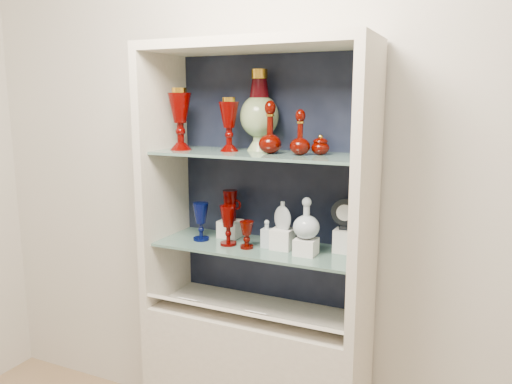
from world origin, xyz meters
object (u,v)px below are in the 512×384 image
at_px(ruby_decanter_a, 270,124).
at_px(ruby_goblet_tall, 228,225).
at_px(pedestal_lamp_right, 229,124).
at_px(cameo_medallion, 345,214).
at_px(ruby_goblet_small, 247,235).
at_px(clear_square_bottle, 267,234).
at_px(pedestal_lamp_left, 180,119).
at_px(clear_round_decanter, 306,219).
at_px(flat_flask, 283,215).
at_px(lidded_bowl, 320,144).
at_px(cobalt_goblet, 201,222).
at_px(enamel_urn, 259,110).
at_px(ruby_decanter_b, 300,131).
at_px(ruby_pitcher, 230,205).

height_order(ruby_decanter_a, ruby_goblet_tall, ruby_decanter_a).
distance_m(pedestal_lamp_right, cameo_medallion, 0.64).
relative_size(ruby_decanter_a, ruby_goblet_small, 2.05).
bearing_deg(ruby_goblet_tall, pedestal_lamp_right, 108.95).
bearing_deg(ruby_goblet_small, clear_square_bottle, 34.82).
xyz_separation_m(pedestal_lamp_left, clear_round_decanter, (0.61, -0.00, -0.41)).
bearing_deg(pedestal_lamp_left, flat_flask, 4.35).
bearing_deg(lidded_bowl, pedestal_lamp_right, -176.93).
height_order(cobalt_goblet, clear_round_decanter, clear_round_decanter).
bearing_deg(pedestal_lamp_left, cameo_medallion, 7.87).
bearing_deg(clear_round_decanter, pedestal_lamp_left, 179.97).
distance_m(lidded_bowl, flat_flask, 0.35).
xyz_separation_m(pedestal_lamp_right, enamel_urn, (0.11, 0.08, 0.06)).
distance_m(ruby_decanter_a, ruby_goblet_small, 0.49).
xyz_separation_m(ruby_decanter_b, lidded_bowl, (0.07, 0.05, -0.06)).
height_order(pedestal_lamp_left, ruby_goblet_small, pedestal_lamp_left).
bearing_deg(lidded_bowl, pedestal_lamp_left, -174.22).
relative_size(pedestal_lamp_right, enamel_urn, 0.66).
height_order(pedestal_lamp_left, clear_square_bottle, pedestal_lamp_left).
relative_size(clear_square_bottle, clear_round_decanter, 0.74).
bearing_deg(ruby_decanter_a, cobalt_goblet, -177.88).
bearing_deg(ruby_decanter_a, ruby_decanter_b, -0.23).
height_order(pedestal_lamp_right, ruby_decanter_b, pedestal_lamp_right).
relative_size(lidded_bowl, ruby_pitcher, 0.60).
distance_m(cobalt_goblet, ruby_pitcher, 0.16).
bearing_deg(ruby_decanter_b, clear_round_decanter, -26.02).
height_order(ruby_decanter_b, ruby_goblet_small, ruby_decanter_b).
height_order(cobalt_goblet, ruby_pitcher, ruby_pitcher).
distance_m(flat_flask, clear_round_decanter, 0.13).
xyz_separation_m(ruby_goblet_tall, ruby_pitcher, (-0.05, 0.13, 0.06)).
height_order(ruby_decanter_a, cameo_medallion, ruby_decanter_a).
relative_size(lidded_bowl, ruby_goblet_small, 0.71).
distance_m(pedestal_lamp_right, ruby_decanter_b, 0.34).
bearing_deg(cameo_medallion, clear_square_bottle, -176.29).
relative_size(pedestal_lamp_left, cameo_medallion, 2.03).
bearing_deg(pedestal_lamp_right, ruby_pitcher, 116.46).
height_order(ruby_decanter_b, ruby_goblet_tall, ruby_decanter_b).
bearing_deg(ruby_decanter_a, clear_round_decanter, -6.66).
bearing_deg(pedestal_lamp_left, ruby_goblet_small, -3.59).
xyz_separation_m(enamel_urn, ruby_goblet_tall, (-0.09, -0.13, -0.51)).
height_order(pedestal_lamp_left, ruby_pitcher, pedestal_lamp_left).
bearing_deg(flat_flask, clear_round_decanter, 0.82).
height_order(ruby_pitcher, cameo_medallion, cameo_medallion).
distance_m(pedestal_lamp_left, pedestal_lamp_right, 0.23).
xyz_separation_m(ruby_decanter_a, clear_square_bottle, (-0.02, 0.01, -0.48)).
distance_m(pedestal_lamp_left, lidded_bowl, 0.65).
height_order(clear_square_bottle, clear_round_decanter, clear_round_decanter).
relative_size(ruby_decanter_b, lidded_bowl, 2.31).
height_order(cobalt_goblet, cameo_medallion, cameo_medallion).
distance_m(enamel_urn, cameo_medallion, 0.59).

